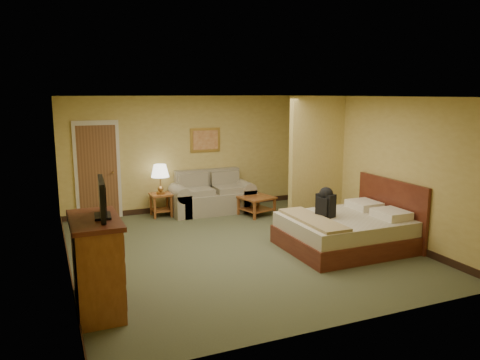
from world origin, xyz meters
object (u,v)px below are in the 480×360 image
loveseat (212,199)px  coffee_table (256,202)px  dresser (97,265)px  bed (349,230)px

loveseat → coffee_table: (0.80, -0.68, -0.00)m
coffee_table → dresser: dresser is taller
bed → loveseat: bearing=112.4°
dresser → bed: (4.29, 0.80, -0.29)m
dresser → bed: size_ratio=0.57×
loveseat → coffee_table: size_ratio=2.30×
coffee_table → bed: bed is taller
coffee_table → dresser: 5.07m
coffee_table → dresser: size_ratio=0.68×
coffee_table → bed: bearing=-78.0°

